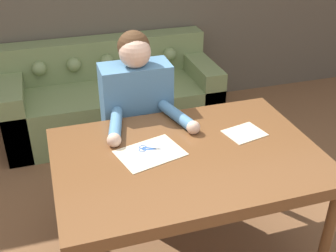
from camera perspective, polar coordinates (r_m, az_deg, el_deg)
name	(u,v)px	position (r m, az deg, el deg)	size (l,w,h in m)	color
dining_table	(187,164)	(2.30, 2.64, -5.22)	(1.42, 0.98, 0.78)	brown
couch	(112,98)	(3.96, -7.61, 3.74)	(1.91, 0.81, 0.80)	olive
person	(138,123)	(2.81, -4.15, 0.44)	(0.54, 0.62, 1.27)	#33281E
pattern_paper_main	(150,153)	(2.26, -2.43, -3.67)	(0.39, 0.32, 0.00)	beige
pattern_paper_offcut	(244,133)	(2.47, 10.31, -0.94)	(0.25, 0.22, 0.00)	beige
scissors	(151,149)	(2.29, -2.28, -3.14)	(0.22, 0.13, 0.01)	silver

